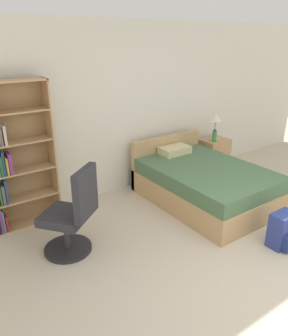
{
  "coord_description": "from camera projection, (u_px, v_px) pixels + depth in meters",
  "views": [
    {
      "loc": [
        -2.6,
        -1.09,
        2.34
      ],
      "look_at": [
        -0.46,
        1.98,
        0.85
      ],
      "focal_mm": 35.0,
      "sensor_mm": 36.0,
      "label": 1
    }
  ],
  "objects": [
    {
      "name": "bookshelf",
      "position": [
        7.0,
        159.0,
        4.03
      ],
      "size": [
        0.91,
        0.29,
        1.89
      ],
      "color": "tan",
      "rests_on": "ground_plane"
    },
    {
      "name": "table_lamp",
      "position": [
        216.0,
        119.0,
        5.84
      ],
      "size": [
        0.2,
        0.2,
        0.51
      ],
      "color": "tan",
      "rests_on": "nightstand"
    },
    {
      "name": "backpack_blue",
      "position": [
        283.0,
        231.0,
        3.88
      ],
      "size": [
        0.32,
        0.27,
        0.43
      ],
      "color": "navy",
      "rests_on": "ground_plane"
    },
    {
      "name": "bed",
      "position": [
        203.0,
        183.0,
        4.97
      ],
      "size": [
        1.39,
        1.97,
        0.81
      ],
      "color": "tan",
      "rests_on": "ground_plane"
    },
    {
      "name": "nightstand",
      "position": [
        214.0,
        154.0,
        6.16
      ],
      "size": [
        0.51,
        0.41,
        0.59
      ],
      "color": "tan",
      "rests_on": "ground_plane"
    },
    {
      "name": "water_bottle",
      "position": [
        214.0,
        136.0,
        5.87
      ],
      "size": [
        0.08,
        0.08,
        0.22
      ],
      "color": "#3F8C4C",
      "rests_on": "nightstand"
    },
    {
      "name": "wall_back",
      "position": [
        122.0,
        110.0,
        5.05
      ],
      "size": [
        9.0,
        0.06,
        2.6
      ],
      "color": "silver",
      "rests_on": "ground_plane"
    },
    {
      "name": "office_chair",
      "position": [
        73.0,
        216.0,
        3.68
      ],
      "size": [
        0.71,
        0.72,
        1.07
      ],
      "color": "#232326",
      "rests_on": "ground_plane"
    }
  ]
}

